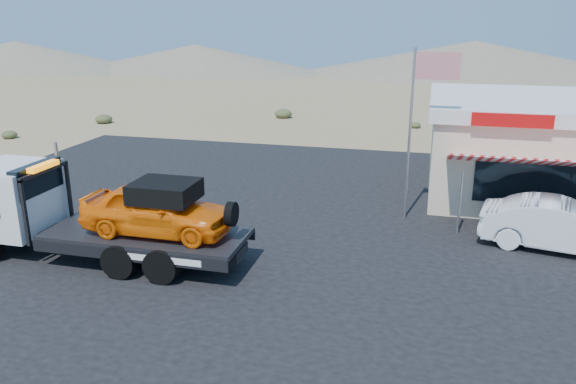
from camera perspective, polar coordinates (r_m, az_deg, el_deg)
name	(u,v)px	position (r m, az deg, el deg)	size (l,w,h in m)	color
ground	(241,254)	(17.44, -4.79, -6.25)	(120.00, 120.00, 0.00)	#967C55
asphalt_lot	(323,225)	(19.65, 3.60, -3.41)	(32.00, 24.00, 0.02)	black
tow_truck	(97,211)	(17.46, -18.87, -1.80)	(8.44, 2.50, 2.82)	black
white_sedan	(561,226)	(19.30, 26.00, -3.11)	(1.65, 4.74, 1.56)	silver
jerky_store	(560,147)	(25.09, 25.93, 4.17)	(10.40, 9.97, 3.90)	beige
flagpole	(418,115)	(19.83, 13.06, 7.63)	(1.55, 0.10, 6.00)	#99999E
desert_scrub	(51,152)	(31.61, -22.95, 3.81)	(28.63, 34.37, 0.67)	#404726
distant_hills	(310,59)	(71.99, 2.22, 13.35)	(126.00, 48.00, 4.20)	#726B59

